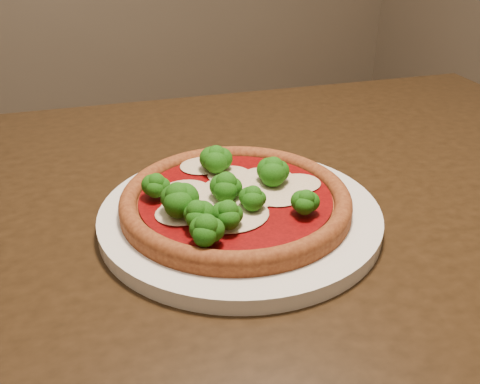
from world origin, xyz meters
name	(u,v)px	position (x,y,z in m)	size (l,w,h in m)	color
dining_table	(283,269)	(0.13, -0.22, 0.65)	(1.24, 1.05, 0.75)	black
plate	(240,215)	(0.06, -0.23, 0.76)	(0.33, 0.33, 0.02)	silver
pizza	(233,198)	(0.05, -0.23, 0.78)	(0.27, 0.27, 0.06)	brown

